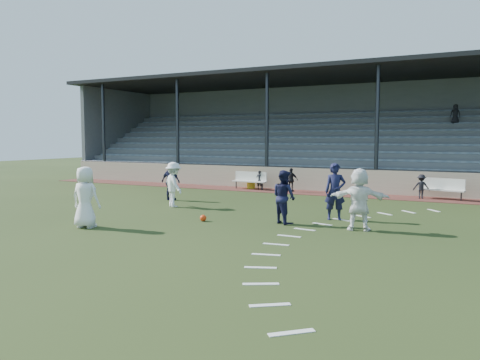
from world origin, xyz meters
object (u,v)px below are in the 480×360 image
Objects in this scene: player_white_lead at (85,197)px; football at (203,218)px; bench_left at (250,179)px; player_navy_lead at (335,192)px; bench_right at (442,187)px; trash_bin at (251,182)px.

football is at bearing -145.78° from player_white_lead.
player_white_lead is (0.21, -12.24, 0.37)m from bench_left.
football is at bearing -171.85° from player_navy_lead.
player_white_lead is at bearing -135.79° from football.
bench_right is at bearing 7.33° from bench_left.
player_white_lead is at bearing -165.90° from player_navy_lead.
trash_bin is 3.34× the size of football.
trash_bin is 0.38× the size of player_white_lead.
bench_left is 10.06m from football.
bench_left is 2.77× the size of trash_bin.
football is (2.90, -9.62, -0.47)m from bench_left.
bench_left reaches higher than football.
player_white_lead is at bearing -115.91° from bench_right.
trash_bin is 10.46m from football.
player_white_lead is 0.99× the size of player_navy_lead.
football is (3.04, -10.01, -0.28)m from trash_bin.
bench_right is 8.00m from player_navy_lead.
bench_right reaches higher than football.
trash_bin is 12.64m from player_white_lead.
player_navy_lead is at bearing -40.81° from bench_left.
football is 4.59m from player_navy_lead.
player_navy_lead is (6.90, -7.68, 0.59)m from trash_bin.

